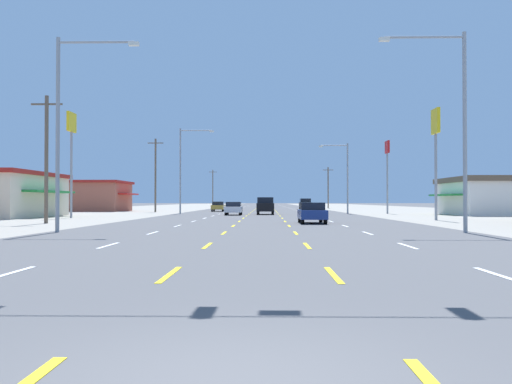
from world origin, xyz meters
TOP-DOWN VIEW (x-y plane):
  - ground_plane at (0.00, 66.00)m, footprint 572.00×572.00m
  - lot_apron_left at (-24.75, 66.00)m, footprint 28.00×440.00m
  - lot_apron_right at (24.75, 66.00)m, footprint 28.00×440.00m
  - lane_markings at (0.00, 104.50)m, footprint 10.64×227.60m
  - signal_span_wire at (-0.06, 7.32)m, footprint 25.97×0.52m
  - sedan_inner_right_nearest at (3.53, 33.67)m, footprint 1.80×4.50m
  - sedan_inner_left_near at (-3.31, 55.82)m, footprint 1.80×4.50m
  - suv_center_turn_mid at (0.21, 58.39)m, footprint 1.98×4.90m
  - sedan_far_left_midfar at (-6.80, 76.02)m, footprint 1.80×4.50m
  - sedan_center_turn_far at (0.07, 83.67)m, footprint 1.80×4.50m
  - suv_far_right_farther at (7.22, 92.30)m, footprint 1.98×4.90m
  - storefront_left_row_2 at (-28.06, 77.64)m, footprint 15.33×10.73m
  - storefront_right_row_1 at (26.67, 56.78)m, footprint 12.95×11.75m
  - pole_sign_left_row_1 at (-17.62, 45.10)m, footprint 0.24×1.98m
  - pole_sign_right_row_1 at (14.10, 39.87)m, footprint 0.24×1.72m
  - pole_sign_right_row_2 at (15.15, 62.41)m, footprint 0.24×1.74m
  - streetlight_left_row_0 at (-9.73, 22.45)m, footprint 4.18×0.26m
  - streetlight_right_row_0 at (9.71, 22.45)m, footprint 4.32×0.26m
  - streetlight_left_row_1 at (-9.75, 61.42)m, footprint 4.18×0.26m
  - streetlight_right_row_1 at (9.78, 61.42)m, footprint 3.57×0.26m
  - utility_pole_left_row_0 at (-15.02, 33.03)m, footprint 2.20×0.26m
  - utility_pole_left_row_1 at (-15.12, 70.93)m, footprint 2.20×0.26m
  - utility_pole_right_row_2 at (13.30, 110.10)m, footprint 2.20×0.26m
  - utility_pole_left_row_3 at (-14.88, 149.68)m, footprint 2.20×0.26m

SIDE VIEW (x-z plane):
  - ground_plane at x=0.00m, z-range 0.00..0.00m
  - lot_apron_left at x=-24.75m, z-range 0.00..0.01m
  - lot_apron_right at x=24.75m, z-range 0.00..0.01m
  - lane_markings at x=0.00m, z-range 0.00..0.01m
  - sedan_inner_right_nearest at x=3.53m, z-range 0.03..1.49m
  - sedan_inner_left_near at x=-3.31m, z-range 0.03..1.49m
  - sedan_far_left_midfar at x=-6.80m, z-range 0.03..1.49m
  - sedan_center_turn_far at x=0.07m, z-range 0.03..1.49m
  - suv_center_turn_mid at x=0.21m, z-range 0.04..2.02m
  - suv_far_right_farther at x=7.22m, z-range 0.04..2.02m
  - storefront_right_row_1 at x=26.67m, z-range 0.03..4.22m
  - storefront_left_row_2 at x=-28.06m, z-range 0.02..4.59m
  - utility_pole_right_row_2 at x=13.30m, z-range 0.19..8.84m
  - utility_pole_left_row_0 at x=-15.02m, z-range 0.19..9.12m
  - streetlight_right_row_1 at x=9.78m, z-range 0.68..9.22m
  - utility_pole_left_row_1 at x=-15.12m, z-range 0.20..10.43m
  - utility_pole_left_row_3 at x=-14.88m, z-range 0.20..10.54m
  - streetlight_left_row_0 at x=-9.73m, z-range 0.78..10.59m
  - streetlight_right_row_0 at x=9.71m, z-range 0.80..10.76m
  - signal_span_wire at x=-0.06m, z-range 0.88..10.78m
  - streetlight_left_row_1 at x=-9.75m, z-range 0.79..11.17m
  - pole_sign_right_row_2 at x=15.15m, z-range 2.09..11.00m
  - pole_sign_right_row_1 at x=14.10m, z-range 2.21..11.29m
  - pole_sign_left_row_1 at x=-17.62m, z-range 2.45..12.17m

